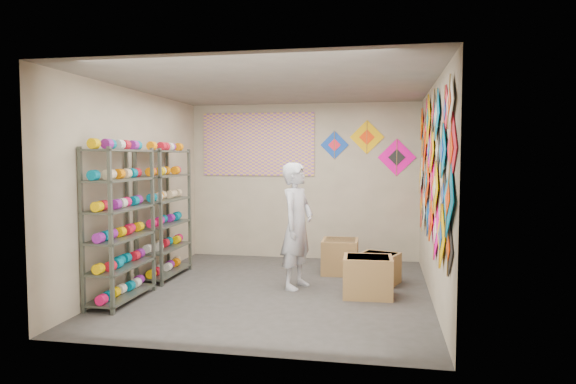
% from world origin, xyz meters
% --- Properties ---
extents(ground, '(4.50, 4.50, 0.00)m').
position_xyz_m(ground, '(0.00, 0.00, 0.00)').
color(ground, '#332F2C').
extents(room_walls, '(4.50, 4.50, 4.50)m').
position_xyz_m(room_walls, '(0.00, 0.00, 1.64)').
color(room_walls, tan).
rests_on(room_walls, ground).
extents(shelf_rack_front, '(0.40, 1.10, 1.90)m').
position_xyz_m(shelf_rack_front, '(-1.78, -0.85, 0.95)').
color(shelf_rack_front, '#4C5147').
rests_on(shelf_rack_front, ground).
extents(shelf_rack_back, '(0.40, 1.10, 1.90)m').
position_xyz_m(shelf_rack_back, '(-1.78, 0.45, 0.95)').
color(shelf_rack_back, '#4C5147').
rests_on(shelf_rack_back, ground).
extents(string_spools, '(0.12, 2.36, 0.12)m').
position_xyz_m(string_spools, '(-1.78, -0.20, 1.05)').
color(string_spools, '#EF0E58').
rests_on(string_spools, ground).
extents(kite_wall_display, '(0.06, 4.31, 2.06)m').
position_xyz_m(kite_wall_display, '(1.98, 0.07, 1.63)').
color(kite_wall_display, black).
rests_on(kite_wall_display, room_walls).
extents(back_wall_kites, '(1.61, 0.02, 0.95)m').
position_xyz_m(back_wall_kites, '(1.17, 2.24, 1.94)').
color(back_wall_kites, '#113FAD').
rests_on(back_wall_kites, room_walls).
extents(poster, '(2.00, 0.01, 1.10)m').
position_xyz_m(poster, '(-0.80, 2.23, 2.00)').
color(poster, '#8549A0').
rests_on(poster, room_walls).
extents(shopkeeper, '(0.85, 0.76, 1.70)m').
position_xyz_m(shopkeeper, '(0.24, 0.20, 0.85)').
color(shopkeeper, silver).
rests_on(shopkeeper, ground).
extents(carton_a, '(0.64, 0.54, 0.51)m').
position_xyz_m(carton_a, '(1.21, -0.07, 0.26)').
color(carton_a, olive).
rests_on(carton_a, ground).
extents(carton_b, '(0.63, 0.57, 0.43)m').
position_xyz_m(carton_b, '(1.34, 0.66, 0.21)').
color(carton_b, olive).
rests_on(carton_b, ground).
extents(carton_c, '(0.55, 0.60, 0.52)m').
position_xyz_m(carton_c, '(0.75, 1.19, 0.26)').
color(carton_c, olive).
rests_on(carton_c, ground).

